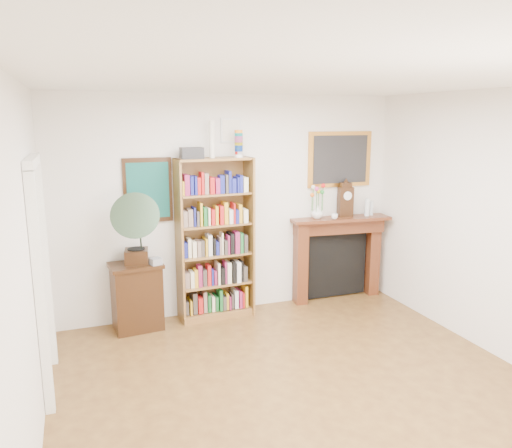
{
  "coord_description": "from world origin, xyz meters",
  "views": [
    {
      "loc": [
        -1.87,
        -3.54,
        2.49
      ],
      "look_at": [
        0.01,
        1.6,
        1.33
      ],
      "focal_mm": 35.0,
      "sensor_mm": 36.0,
      "label": 1
    }
  ],
  "objects_px": {
    "cd_stack": "(156,261)",
    "bottle_right": "(371,208)",
    "flower_vase": "(317,212)",
    "gramophone": "(136,224)",
    "side_cabinet": "(137,296)",
    "teacup": "(334,216)",
    "bookshelf": "(215,230)",
    "bottle_left": "(367,207)",
    "fireplace": "(337,250)",
    "mantel_clock": "(345,200)"
  },
  "relations": [
    {
      "from": "bottle_right",
      "to": "gramophone",
      "type": "bearing_deg",
      "value": -176.55
    },
    {
      "from": "bottle_left",
      "to": "flower_vase",
      "type": "bearing_deg",
      "value": 174.69
    },
    {
      "from": "bookshelf",
      "to": "gramophone",
      "type": "xyz_separation_m",
      "value": [
        -0.97,
        -0.17,
        0.18
      ]
    },
    {
      "from": "bookshelf",
      "to": "bottle_left",
      "type": "distance_m",
      "value": 2.18
    },
    {
      "from": "bottle_left",
      "to": "bottle_right",
      "type": "height_order",
      "value": "bottle_left"
    },
    {
      "from": "bookshelf",
      "to": "flower_vase",
      "type": "height_order",
      "value": "bookshelf"
    },
    {
      "from": "bookshelf",
      "to": "teacup",
      "type": "height_order",
      "value": "bookshelf"
    },
    {
      "from": "bookshelf",
      "to": "side_cabinet",
      "type": "relative_size",
      "value": 2.86
    },
    {
      "from": "cd_stack",
      "to": "teacup",
      "type": "relative_size",
      "value": 1.31
    },
    {
      "from": "cd_stack",
      "to": "side_cabinet",
      "type": "bearing_deg",
      "value": 150.88
    },
    {
      "from": "fireplace",
      "to": "gramophone",
      "type": "distance_m",
      "value": 2.83
    },
    {
      "from": "gramophone",
      "to": "cd_stack",
      "type": "height_order",
      "value": "gramophone"
    },
    {
      "from": "flower_vase",
      "to": "bottle_left",
      "type": "relative_size",
      "value": 0.71
    },
    {
      "from": "cd_stack",
      "to": "flower_vase",
      "type": "relative_size",
      "value": 0.71
    },
    {
      "from": "mantel_clock",
      "to": "bookshelf",
      "type": "bearing_deg",
      "value": -172.64
    },
    {
      "from": "teacup",
      "to": "bottle_left",
      "type": "relative_size",
      "value": 0.38
    },
    {
      "from": "flower_vase",
      "to": "gramophone",
      "type": "bearing_deg",
      "value": -174.49
    },
    {
      "from": "bookshelf",
      "to": "teacup",
      "type": "relative_size",
      "value": 25.5
    },
    {
      "from": "mantel_clock",
      "to": "bottle_right",
      "type": "xyz_separation_m",
      "value": [
        0.39,
        -0.05,
        -0.12
      ]
    },
    {
      "from": "gramophone",
      "to": "flower_vase",
      "type": "bearing_deg",
      "value": 14.71
    },
    {
      "from": "bookshelf",
      "to": "mantel_clock",
      "type": "xyz_separation_m",
      "value": [
        1.88,
        0.07,
        0.26
      ]
    },
    {
      "from": "flower_vase",
      "to": "teacup",
      "type": "height_order",
      "value": "flower_vase"
    },
    {
      "from": "side_cabinet",
      "to": "gramophone",
      "type": "xyz_separation_m",
      "value": [
        0.02,
        -0.12,
        0.9
      ]
    },
    {
      "from": "flower_vase",
      "to": "teacup",
      "type": "distance_m",
      "value": 0.24
    },
    {
      "from": "side_cabinet",
      "to": "cd_stack",
      "type": "distance_m",
      "value": 0.52
    },
    {
      "from": "gramophone",
      "to": "mantel_clock",
      "type": "bearing_deg",
      "value": 14.06
    },
    {
      "from": "mantel_clock",
      "to": "teacup",
      "type": "relative_size",
      "value": 5.09
    },
    {
      "from": "gramophone",
      "to": "mantel_clock",
      "type": "height_order",
      "value": "gramophone"
    },
    {
      "from": "mantel_clock",
      "to": "flower_vase",
      "type": "bearing_deg",
      "value": -173.61
    },
    {
      "from": "side_cabinet",
      "to": "mantel_clock",
      "type": "xyz_separation_m",
      "value": [
        2.87,
        0.12,
        0.99
      ]
    },
    {
      "from": "teacup",
      "to": "gramophone",
      "type": "bearing_deg",
      "value": -177.44
    },
    {
      "from": "mantel_clock",
      "to": "fireplace",
      "type": "bearing_deg",
      "value": 178.08
    },
    {
      "from": "fireplace",
      "to": "gramophone",
      "type": "relative_size",
      "value": 1.61
    },
    {
      "from": "fireplace",
      "to": "bookshelf",
      "type": "bearing_deg",
      "value": -171.68
    },
    {
      "from": "fireplace",
      "to": "cd_stack",
      "type": "relative_size",
      "value": 11.78
    },
    {
      "from": "side_cabinet",
      "to": "bottle_left",
      "type": "bearing_deg",
      "value": -4.66
    },
    {
      "from": "cd_stack",
      "to": "teacup",
      "type": "bearing_deg",
      "value": 2.86
    },
    {
      "from": "cd_stack",
      "to": "bottle_right",
      "type": "distance_m",
      "value": 3.07
    },
    {
      "from": "gramophone",
      "to": "bookshelf",
      "type": "bearing_deg",
      "value": 19.1
    },
    {
      "from": "fireplace",
      "to": "flower_vase",
      "type": "xyz_separation_m",
      "value": [
        -0.33,
        -0.02,
        0.57
      ]
    },
    {
      "from": "flower_vase",
      "to": "bookshelf",
      "type": "bearing_deg",
      "value": -177.49
    },
    {
      "from": "flower_vase",
      "to": "bottle_right",
      "type": "distance_m",
      "value": 0.82
    },
    {
      "from": "mantel_clock",
      "to": "bottle_right",
      "type": "distance_m",
      "value": 0.41
    },
    {
      "from": "gramophone",
      "to": "fireplace",
      "type": "bearing_deg",
      "value": 14.49
    },
    {
      "from": "side_cabinet",
      "to": "teacup",
      "type": "relative_size",
      "value": 8.92
    },
    {
      "from": "teacup",
      "to": "bottle_left",
      "type": "height_order",
      "value": "bottle_left"
    },
    {
      "from": "bottle_right",
      "to": "cd_stack",
      "type": "bearing_deg",
      "value": -176.25
    },
    {
      "from": "side_cabinet",
      "to": "flower_vase",
      "type": "relative_size",
      "value": 4.81
    },
    {
      "from": "mantel_clock",
      "to": "flower_vase",
      "type": "relative_size",
      "value": 2.75
    },
    {
      "from": "fireplace",
      "to": "cd_stack",
      "type": "height_order",
      "value": "fireplace"
    }
  ]
}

